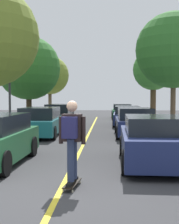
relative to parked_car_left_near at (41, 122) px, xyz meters
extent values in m
plane|color=#353538|center=(2.33, -8.80, -0.70)|extent=(80.00, 80.00, 0.00)
cube|color=gold|center=(2.33, -4.80, -0.70)|extent=(0.12, 39.20, 0.01)
cylinder|color=black|center=(0.81, -7.86, -0.38)|extent=(0.23, 0.64, 0.64)
cylinder|color=black|center=(0.85, -5.24, -0.38)|extent=(0.23, 0.64, 0.64)
cube|color=#196066|center=(0.00, 0.01, -0.17)|extent=(1.95, 4.48, 0.69)
cube|color=black|center=(0.00, -0.03, 0.45)|extent=(1.68, 2.84, 0.55)
cylinder|color=black|center=(0.89, -1.47, -0.38)|extent=(0.24, 0.65, 0.64)
cylinder|color=black|center=(-0.81, -1.52, -0.38)|extent=(0.24, 0.65, 0.64)
cylinder|color=black|center=(0.81, 1.55, -0.38)|extent=(0.24, 0.65, 0.64)
cylinder|color=black|center=(-0.89, 1.50, -0.38)|extent=(0.24, 0.65, 0.64)
cube|color=black|center=(0.00, 5.75, -0.17)|extent=(1.83, 4.65, 0.70)
cube|color=black|center=(0.00, 5.88, 0.47)|extent=(1.58, 2.97, 0.58)
cylinder|color=black|center=(0.84, 4.17, -0.38)|extent=(0.23, 0.64, 0.64)
cylinder|color=black|center=(-0.77, 4.13, -0.38)|extent=(0.23, 0.64, 0.64)
cylinder|color=black|center=(0.77, 7.38, -0.38)|extent=(0.23, 0.64, 0.64)
cylinder|color=black|center=(-0.84, 7.34, -0.38)|extent=(0.23, 0.64, 0.64)
cube|color=navy|center=(4.66, -6.27, -0.14)|extent=(1.97, 4.06, 0.75)
cube|color=black|center=(4.66, -6.38, 0.46)|extent=(1.71, 2.45, 0.45)
cylinder|color=black|center=(3.82, -4.94, -0.38)|extent=(0.24, 0.65, 0.64)
cylinder|color=black|center=(5.57, -4.99, -0.38)|extent=(0.24, 0.65, 0.64)
cylinder|color=black|center=(3.75, -7.56, -0.38)|extent=(0.24, 0.65, 0.64)
cube|color=navy|center=(4.66, 0.16, -0.18)|extent=(1.82, 4.07, 0.68)
cube|color=black|center=(4.66, 0.02, 0.43)|extent=(1.60, 2.50, 0.55)
cylinder|color=black|center=(3.82, 1.50, -0.38)|extent=(0.22, 0.64, 0.64)
cylinder|color=black|center=(5.51, 1.49, -0.38)|extent=(0.22, 0.64, 0.64)
cylinder|color=black|center=(3.81, -1.16, -0.38)|extent=(0.22, 0.64, 0.64)
cylinder|color=black|center=(5.50, -1.17, -0.38)|extent=(0.22, 0.64, 0.64)
cube|color=navy|center=(4.66, 6.02, -0.19)|extent=(1.98, 4.69, 0.65)
cube|color=black|center=(4.66, 5.86, 0.38)|extent=(1.71, 3.19, 0.50)
cylinder|color=black|center=(3.87, 7.66, -0.38)|extent=(0.24, 0.65, 0.64)
cylinder|color=black|center=(5.56, 7.60, -0.38)|extent=(0.24, 0.65, 0.64)
cylinder|color=black|center=(3.76, 4.44, -0.38)|extent=(0.24, 0.65, 0.64)
cylinder|color=black|center=(5.45, 4.37, -0.38)|extent=(0.24, 0.65, 0.64)
cube|color=#1E5B33|center=(4.66, 13.05, -0.20)|extent=(1.78, 4.21, 0.64)
cube|color=black|center=(4.66, 13.05, 0.37)|extent=(1.56, 2.44, 0.49)
cylinder|color=black|center=(3.85, 14.45, -0.38)|extent=(0.22, 0.64, 0.64)
cylinder|color=black|center=(5.49, 14.44, -0.38)|extent=(0.22, 0.64, 0.64)
cylinder|color=black|center=(3.84, 11.65, -0.38)|extent=(0.22, 0.64, 0.64)
cylinder|color=black|center=(5.47, 11.64, -0.38)|extent=(0.22, 0.64, 0.64)
cylinder|color=#3D2D1E|center=(-2.12, 6.00, 0.78)|extent=(0.38, 0.38, 2.68)
sphere|color=#2D6B28|center=(-2.12, 6.00, 3.25)|extent=(4.38, 4.38, 4.38)
cylinder|color=brown|center=(-2.12, 13.92, 0.94)|extent=(0.32, 0.32, 2.99)
sphere|color=olive|center=(-2.12, 13.92, 3.33)|extent=(3.63, 3.63, 3.63)
cylinder|color=brown|center=(6.78, 1.43, 0.92)|extent=(0.27, 0.27, 2.95)
sphere|color=#2D6B28|center=(6.78, 1.43, 3.69)|extent=(4.00, 4.00, 4.00)
cylinder|color=#4C3823|center=(6.78, 8.42, 0.98)|extent=(0.42, 0.42, 3.08)
sphere|color=#3D7F33|center=(6.78, 8.42, 3.31)|extent=(3.08, 3.08, 3.08)
cylinder|color=#38383D|center=(-1.75, 0.62, 1.83)|extent=(0.12, 0.12, 4.77)
cube|color=#EAE5C6|center=(-1.75, 0.62, 4.33)|extent=(0.36, 0.24, 0.20)
cube|color=black|center=(2.55, -8.65, -0.61)|extent=(0.34, 0.86, 0.02)
cylinder|color=beige|center=(2.50, -8.30, -0.67)|extent=(0.03, 0.06, 0.06)
cylinder|color=beige|center=(2.69, -8.32, -0.67)|extent=(0.03, 0.06, 0.06)
cylinder|color=beige|center=(2.41, -8.97, -0.67)|extent=(0.03, 0.06, 0.06)
cylinder|color=beige|center=(2.60, -9.00, -0.67)|extent=(0.03, 0.06, 0.06)
cube|color=#99999E|center=(2.60, -8.31, -0.63)|extent=(0.10, 0.05, 0.02)
cube|color=#99999E|center=(2.50, -8.98, -0.63)|extent=(0.10, 0.05, 0.02)
cube|color=black|center=(2.58, -8.43, -0.56)|extent=(0.14, 0.27, 0.06)
cube|color=black|center=(2.52, -8.87, -0.56)|extent=(0.14, 0.27, 0.06)
cylinder|color=#283351|center=(2.57, -8.53, -0.09)|extent=(0.17, 0.17, 0.89)
cylinder|color=#283351|center=(2.53, -8.77, -0.09)|extent=(0.17, 0.17, 0.89)
cube|color=black|center=(2.55, -8.65, 0.58)|extent=(0.43, 0.27, 0.57)
sphere|color=tan|center=(2.55, -8.65, 1.03)|extent=(0.23, 0.23, 0.23)
cylinder|color=black|center=(2.31, -8.61, 0.52)|extent=(0.10, 0.10, 0.58)
cylinder|color=black|center=(2.79, -8.68, 0.52)|extent=(0.10, 0.10, 0.58)
cube|color=#1E1E4C|center=(2.52, -8.85, 0.60)|extent=(0.32, 0.22, 0.44)
camera|label=1|loc=(3.28, -15.04, 1.21)|focal=49.23mm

